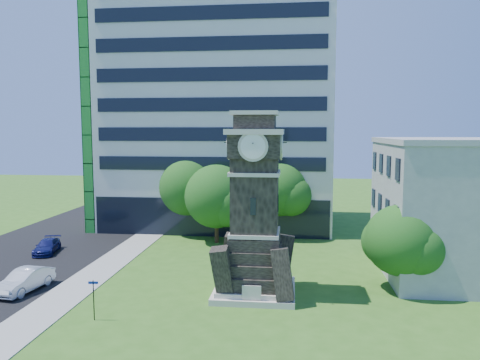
# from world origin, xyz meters

# --- Properties ---
(ground) EXTENTS (160.00, 160.00, 0.00)m
(ground) POSITION_xyz_m (0.00, 0.00, 0.00)
(ground) COLOR #32601B
(ground) RESTS_ON ground
(sidewalk) EXTENTS (3.00, 70.00, 0.06)m
(sidewalk) POSITION_xyz_m (-9.50, 5.00, 0.03)
(sidewalk) COLOR gray
(sidewalk) RESTS_ON ground
(clock_tower) EXTENTS (5.40, 5.40, 12.22)m
(clock_tower) POSITION_xyz_m (3.00, 2.00, 5.28)
(clock_tower) COLOR beige
(clock_tower) RESTS_ON ground
(office_tall) EXTENTS (26.20, 15.11, 28.60)m
(office_tall) POSITION_xyz_m (-3.20, 25.84, 14.22)
(office_tall) COLOR silver
(office_tall) RESTS_ON ground
(car_street_mid) EXTENTS (2.22, 4.77, 1.51)m
(car_street_mid) POSITION_xyz_m (-12.70, 0.63, 0.76)
(car_street_mid) COLOR #B6B9BF
(car_street_mid) RESTS_ON ground
(car_street_north) EXTENTS (2.62, 4.47, 1.22)m
(car_street_north) POSITION_xyz_m (-16.43, 10.30, 0.61)
(car_street_north) COLOR #121651
(car_street_north) RESTS_ON ground
(car_east_lot) EXTENTS (5.57, 2.66, 1.53)m
(car_east_lot) POSITION_xyz_m (16.82, 4.30, 0.77)
(car_east_lot) COLOR #525358
(car_east_lot) RESTS_ON ground
(park_bench) EXTENTS (1.66, 0.44, 0.86)m
(park_bench) POSITION_xyz_m (2.06, 1.17, 0.45)
(park_bench) COLOR black
(park_bench) RESTS_ON ground
(street_sign) EXTENTS (0.57, 0.06, 2.38)m
(street_sign) POSITION_xyz_m (-5.92, -3.56, 1.49)
(street_sign) COLOR black
(street_sign) RESTS_ON ground
(tree_nw) EXTENTS (6.67, 6.06, 8.07)m
(tree_nw) POSITION_xyz_m (-5.42, 19.36, 4.83)
(tree_nw) COLOR #332114
(tree_nw) RESTS_ON ground
(tree_nc) EXTENTS (6.82, 6.20, 7.71)m
(tree_nc) POSITION_xyz_m (-1.80, 15.88, 4.42)
(tree_nc) COLOR #332114
(tree_nc) RESTS_ON ground
(tree_ne) EXTENTS (6.12, 5.57, 7.77)m
(tree_ne) POSITION_xyz_m (4.27, 19.07, 4.78)
(tree_ne) COLOR #332114
(tree_ne) RESTS_ON ground
(tree_east) EXTENTS (5.35, 4.86, 6.00)m
(tree_east) POSITION_xyz_m (12.88, 3.48, 3.42)
(tree_east) COLOR #332114
(tree_east) RESTS_ON ground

